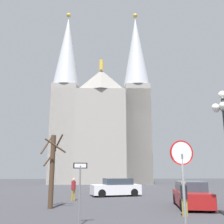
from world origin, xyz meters
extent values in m
cube|color=gray|center=(-0.73, 39.76, 7.60)|extent=(16.92, 13.25, 15.20)
pyramid|color=gray|center=(-1.02, 34.59, 16.95)|extent=(5.79, 2.32, 3.50)
cylinder|color=gold|center=(-1.02, 34.59, 19.60)|extent=(0.70, 0.70, 1.80)
cube|color=gray|center=(-7.03, 35.98, 8.05)|extent=(4.31, 4.31, 16.10)
cone|color=#B7BAC1|center=(-7.03, 35.98, 22.73)|extent=(4.50, 4.50, 13.26)
sphere|color=gold|center=(-7.03, 35.98, 29.76)|extent=(0.80, 0.80, 0.80)
cube|color=gray|center=(5.10, 35.29, 8.05)|extent=(4.31, 4.31, 16.10)
cone|color=#B7BAC1|center=(5.10, 35.29, 22.73)|extent=(4.50, 4.50, 13.26)
sphere|color=gold|center=(5.10, 35.29, 29.76)|extent=(0.80, 0.80, 0.80)
cylinder|color=slate|center=(0.57, 1.00, 1.33)|extent=(0.08, 0.08, 2.66)
cylinder|color=red|center=(0.57, 1.00, 2.70)|extent=(0.73, 0.14, 0.73)
cylinder|color=white|center=(0.57, 0.98, 2.70)|extent=(0.64, 0.09, 0.65)
cylinder|color=slate|center=(-2.62, 4.45, 1.18)|extent=(0.07, 0.07, 2.37)
cube|color=black|center=(-2.62, 4.45, 2.37)|extent=(0.58, 0.16, 0.24)
cube|color=white|center=(-2.62, 4.44, 2.37)|extent=(0.48, 0.12, 0.16)
sphere|color=white|center=(4.04, 4.84, 5.70)|extent=(0.39, 0.39, 0.39)
sphere|color=white|center=(4.24, 5.18, 5.08)|extent=(0.35, 0.35, 0.35)
cylinder|color=#2D3833|center=(4.14, 5.01, 5.08)|extent=(0.37, 0.24, 0.05)
sphere|color=white|center=(3.85, 5.18, 5.08)|extent=(0.35, 0.35, 0.35)
cylinder|color=#2D3833|center=(3.94, 5.01, 5.08)|extent=(0.37, 0.24, 0.05)
sphere|color=white|center=(3.65, 4.84, 5.08)|extent=(0.35, 0.35, 0.35)
cylinder|color=#2D3833|center=(3.85, 4.84, 5.08)|extent=(0.05, 0.39, 0.05)
sphere|color=white|center=(3.85, 4.50, 5.08)|extent=(0.35, 0.35, 0.35)
cylinder|color=#2D3833|center=(3.94, 4.67, 5.08)|extent=(0.37, 0.24, 0.05)
cylinder|color=#473323|center=(-4.54, 9.33, 2.13)|extent=(0.29, 0.29, 4.26)
cylinder|color=#473323|center=(-4.32, 8.76, 3.58)|extent=(1.23, 0.55, 0.83)
cylinder|color=#473323|center=(-4.25, 9.59, 3.88)|extent=(0.64, 0.70, 0.94)
cylinder|color=#473323|center=(-4.95, 9.59, 3.75)|extent=(0.64, 0.95, 1.28)
cylinder|color=#473323|center=(-4.76, 9.64, 2.92)|extent=(0.74, 0.56, 1.07)
cube|color=maroon|center=(3.81, 9.12, 0.55)|extent=(2.45, 4.50, 0.79)
cube|color=#333D47|center=(3.84, 9.33, 1.22)|extent=(1.95, 2.62, 0.56)
cylinder|color=black|center=(4.31, 7.56, 0.32)|extent=(0.33, 0.67, 0.64)
cylinder|color=black|center=(2.79, 7.83, 0.32)|extent=(0.33, 0.67, 0.64)
cylinder|color=black|center=(4.83, 10.41, 0.32)|extent=(0.33, 0.67, 0.64)
cylinder|color=black|center=(3.30, 10.68, 0.32)|extent=(0.33, 0.67, 0.64)
cube|color=silver|center=(-0.16, 16.41, 0.55)|extent=(4.41, 2.64, 0.80)
cube|color=#333D47|center=(0.04, 16.45, 1.21)|extent=(2.60, 2.09, 0.52)
cylinder|color=black|center=(-1.37, 15.31, 0.32)|extent=(0.67, 0.35, 0.64)
cylinder|color=black|center=(-1.71, 16.93, 0.32)|extent=(0.67, 0.35, 0.64)
cylinder|color=black|center=(1.38, 15.89, 0.32)|extent=(0.67, 0.35, 0.64)
cylinder|color=black|center=(1.04, 17.50, 0.32)|extent=(0.67, 0.35, 0.64)
cylinder|color=olive|center=(-3.44, 13.16, 0.39)|extent=(0.12, 0.12, 0.79)
cylinder|color=olive|center=(-3.59, 13.10, 0.39)|extent=(0.12, 0.12, 0.79)
cylinder|color=maroon|center=(-3.51, 13.13, 1.08)|extent=(0.32, 0.32, 0.59)
sphere|color=tan|center=(-3.51, 13.13, 1.48)|extent=(0.21, 0.21, 0.21)
cylinder|color=olive|center=(2.43, 6.20, 0.41)|extent=(0.12, 0.12, 0.82)
cylinder|color=olive|center=(2.27, 6.23, 0.41)|extent=(0.12, 0.12, 0.82)
cylinder|color=black|center=(2.35, 6.21, 1.13)|extent=(0.32, 0.32, 0.62)
sphere|color=tan|center=(2.35, 6.21, 1.55)|extent=(0.22, 0.22, 0.22)
camera|label=1|loc=(-2.06, -6.67, 2.20)|focal=41.48mm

